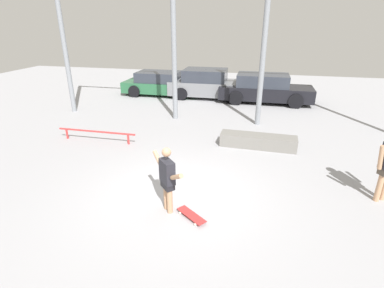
% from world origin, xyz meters
% --- Properties ---
extents(ground_plane, '(36.00, 36.00, 0.00)m').
position_xyz_m(ground_plane, '(0.00, 0.00, 0.00)').
color(ground_plane, '#9E9EA3').
extents(skateboarder, '(0.96, 1.05, 1.47)m').
position_xyz_m(skateboarder, '(-0.02, -0.58, 0.81)').
color(skateboarder, tan).
rests_on(skateboarder, ground_plane).
extents(skateboard, '(0.71, 0.62, 0.08)m').
position_xyz_m(skateboard, '(0.52, -0.73, 0.06)').
color(skateboard, red).
rests_on(skateboard, ground_plane).
extents(grind_box, '(2.42, 0.66, 0.42)m').
position_xyz_m(grind_box, '(1.76, 3.41, 0.21)').
color(grind_box, slate).
rests_on(grind_box, ground_plane).
extents(grind_rail, '(2.79, 0.07, 0.38)m').
position_xyz_m(grind_rail, '(-3.56, 2.70, 0.31)').
color(grind_rail, red).
rests_on(grind_rail, ground_plane).
extents(canopy_support_left, '(4.96, 0.20, 6.24)m').
position_xyz_m(canopy_support_left, '(-4.06, 5.78, 3.71)').
color(canopy_support_left, gray).
rests_on(canopy_support_left, ground_plane).
extents(canopy_support_right, '(4.96, 0.20, 6.24)m').
position_xyz_m(canopy_support_right, '(4.06, 5.78, 3.71)').
color(canopy_support_right, gray).
rests_on(canopy_support_right, ground_plane).
extents(parked_car_green, '(4.10, 1.87, 1.25)m').
position_xyz_m(parked_car_green, '(-3.62, 9.72, 0.60)').
color(parked_car_green, '#28603D').
rests_on(parked_car_green, ground_plane).
extents(parked_car_grey, '(3.99, 2.01, 1.47)m').
position_xyz_m(parked_car_grey, '(-1.06, 9.73, 0.70)').
color(parked_car_grey, slate).
rests_on(parked_car_grey, ground_plane).
extents(parked_car_black, '(4.48, 1.86, 1.39)m').
position_xyz_m(parked_car_black, '(1.89, 9.33, 0.67)').
color(parked_car_black, black).
rests_on(parked_car_black, ground_plane).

